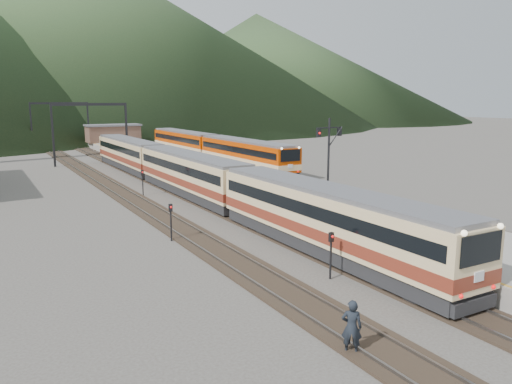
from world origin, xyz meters
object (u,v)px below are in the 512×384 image
second_train (211,148)px  signal_mast (329,156)px  main_train (191,174)px  worker (352,327)px

second_train → signal_mast: signal_mast is taller
main_train → worker: (-5.95, -28.50, -1.00)m
main_train → worker: bearing=-101.8°
main_train → worker: 29.13m
main_train → signal_mast: size_ratio=9.23×
signal_mast → worker: (-9.23, -13.32, -3.89)m
second_train → signal_mast: (-8.22, -36.08, 2.87)m
signal_mast → second_train: bearing=77.2°
main_train → second_train: 23.86m
main_train → second_train: bearing=61.2°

